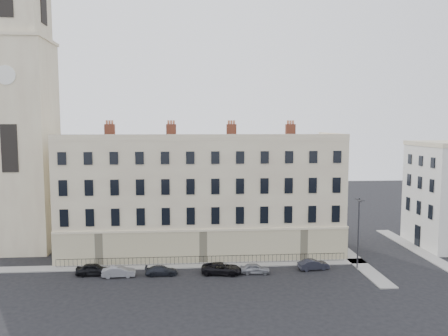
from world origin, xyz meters
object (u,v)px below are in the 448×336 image
(car_c, at_px, (161,271))
(streetlamp, at_px, (358,230))
(car_d, at_px, (222,269))
(car_b, at_px, (119,272))
(car_f, at_px, (313,265))
(car_e, at_px, (255,269))
(car_a, at_px, (94,269))

(car_c, height_order, streetlamp, streetlamp)
(car_c, relative_size, streetlamp, 0.43)
(car_d, height_order, streetlamp, streetlamp)
(car_b, xyz_separation_m, car_c, (4.71, 0.20, -0.08))
(car_c, bearing_deg, car_d, -92.45)
(car_b, height_order, car_f, car_b)
(car_e, bearing_deg, streetlamp, -83.15)
(car_a, relative_size, car_c, 1.08)
(car_c, xyz_separation_m, car_d, (6.82, -0.15, 0.11))
(car_b, bearing_deg, car_c, -90.53)
(car_c, xyz_separation_m, car_f, (17.66, 0.53, 0.07))
(car_a, bearing_deg, car_f, -90.57)
(streetlamp, bearing_deg, car_f, 159.41)
(car_a, height_order, car_c, car_a)
(streetlamp, bearing_deg, car_d, 162.89)
(car_e, bearing_deg, car_d, 92.18)
(car_d, distance_m, streetlamp, 16.59)
(car_b, relative_size, car_d, 0.80)
(car_e, bearing_deg, car_f, -79.75)
(car_b, height_order, car_d, car_d)
(car_a, xyz_separation_m, streetlamp, (30.51, -0.19, 4.03))
(car_b, relative_size, car_f, 1.01)
(car_c, distance_m, car_d, 6.83)
(car_b, distance_m, streetlamp, 27.92)
(car_d, bearing_deg, car_b, 98.87)
(car_d, distance_m, car_f, 10.86)
(car_c, distance_m, car_e, 10.64)
(car_a, relative_size, streetlamp, 0.46)
(car_b, distance_m, car_e, 15.35)
(car_b, distance_m, car_f, 22.39)
(car_b, distance_m, car_d, 11.54)
(car_e, relative_size, car_f, 0.93)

